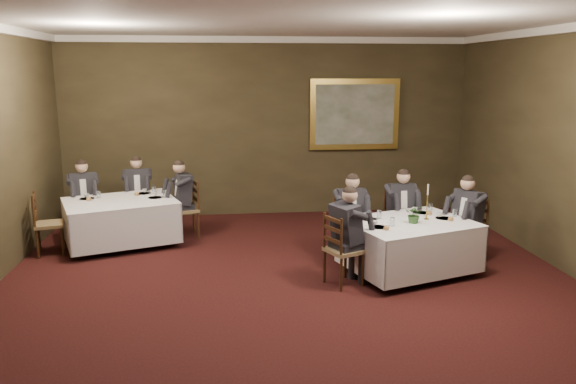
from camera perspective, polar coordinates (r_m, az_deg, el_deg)
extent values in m
plane|color=black|center=(6.82, 1.26, -12.58)|extent=(10.00, 10.00, 0.00)
cube|color=silver|center=(6.22, 1.42, 18.10)|extent=(8.00, 10.00, 0.10)
cube|color=#312918|center=(11.22, -2.10, 6.55)|extent=(8.00, 0.10, 3.50)
cube|color=white|center=(11.13, -2.15, 15.21)|extent=(8.00, 0.10, 0.12)
cube|color=#311D0D|center=(8.17, 12.28, -3.19)|extent=(1.95, 1.69, 0.04)
cube|color=white|center=(8.16, 12.29, -3.02)|extent=(2.02, 1.76, 0.02)
cube|color=white|center=(8.25, 12.18, -5.23)|extent=(2.05, 1.79, 0.65)
cube|color=#311D0D|center=(9.69, -16.72, -1.01)|extent=(2.00, 1.75, 0.04)
cube|color=white|center=(9.68, -16.73, -0.86)|extent=(2.08, 1.82, 0.02)
cube|color=white|center=(9.76, -16.61, -2.75)|extent=(2.10, 1.85, 0.65)
cube|color=olive|center=(8.68, 6.30, -3.74)|extent=(0.47, 0.45, 0.05)
cube|color=#311D0D|center=(8.79, 5.99, -1.87)|extent=(0.38, 0.06, 0.54)
cube|color=black|center=(8.58, 6.36, -1.33)|extent=(0.44, 0.34, 0.55)
sphere|color=tan|center=(8.50, 6.42, 1.16)|extent=(0.22, 0.22, 0.21)
cube|color=olive|center=(9.17, 11.27, -3.02)|extent=(0.47, 0.45, 0.05)
cube|color=#311D0D|center=(9.28, 10.91, -1.26)|extent=(0.38, 0.05, 0.54)
cube|color=black|center=(9.08, 11.37, -0.74)|extent=(0.44, 0.34, 0.55)
sphere|color=tan|center=(9.01, 11.47, 1.61)|extent=(0.22, 0.22, 0.21)
cube|color=olive|center=(7.66, 5.68, -5.91)|extent=(0.57, 0.58, 0.05)
cube|color=#311D0D|center=(7.48, 4.56, -4.38)|extent=(0.19, 0.36, 0.54)
cube|color=black|center=(7.55, 5.74, -3.21)|extent=(0.46, 0.51, 0.55)
sphere|color=tan|center=(7.46, 5.80, -0.39)|extent=(0.28, 0.28, 0.21)
cube|color=olive|center=(8.90, 17.79, -3.85)|extent=(0.58, 0.58, 0.05)
cube|color=#311D0D|center=(8.99, 18.65, -2.14)|extent=(0.20, 0.35, 0.54)
cube|color=black|center=(8.81, 17.95, -1.51)|extent=(0.47, 0.52, 0.55)
sphere|color=tan|center=(8.73, 18.11, 0.92)|extent=(0.28, 0.28, 0.21)
cube|color=olive|center=(10.55, -19.96, -1.54)|extent=(0.54, 0.53, 0.05)
cube|color=#311D0D|center=(10.68, -20.11, -0.03)|extent=(0.37, 0.13, 0.54)
cube|color=black|center=(10.47, -20.11, 0.46)|extent=(0.49, 0.41, 0.55)
sphere|color=tan|center=(10.40, -20.26, 2.51)|extent=(0.26, 0.26, 0.21)
cube|color=olive|center=(10.67, -14.93, -1.05)|extent=(0.48, 0.47, 0.05)
cube|color=#311D0D|center=(10.81, -14.97, 0.44)|extent=(0.38, 0.07, 0.54)
cube|color=black|center=(10.60, -15.04, 0.92)|extent=(0.45, 0.35, 0.55)
sphere|color=tan|center=(10.53, -15.16, 2.95)|extent=(0.23, 0.23, 0.21)
cube|color=olive|center=(9.96, -10.38, -1.77)|extent=(0.52, 0.54, 0.05)
cube|color=#311D0D|center=(9.94, -9.36, -0.31)|extent=(0.13, 0.37, 0.54)
cube|color=black|center=(9.88, -10.46, 0.34)|extent=(0.41, 0.49, 0.55)
sphere|color=tan|center=(9.81, -10.55, 2.51)|extent=(0.26, 0.26, 0.21)
cube|color=olive|center=(9.64, -23.10, -3.04)|extent=(0.51, 0.53, 0.05)
cube|color=#311D0D|center=(9.60, -24.35, -1.71)|extent=(0.12, 0.38, 0.54)
imported|color=#2D5926|center=(8.07, 12.73, -2.12)|extent=(0.32, 0.30, 0.28)
cylinder|color=#B19236|center=(8.33, 13.88, -2.63)|extent=(0.08, 0.08, 0.02)
cylinder|color=#B19236|center=(8.29, 13.95, -1.37)|extent=(0.02, 0.02, 0.35)
cylinder|color=white|center=(8.23, 14.04, 0.35)|extent=(0.02, 0.02, 0.15)
cylinder|color=white|center=(8.18, 8.19, -2.69)|extent=(0.25, 0.25, 0.01)
cylinder|color=white|center=(8.32, 7.94, -2.28)|extent=(0.08, 0.08, 0.05)
cylinder|color=white|center=(8.21, 9.35, -2.23)|extent=(0.06, 0.06, 0.14)
cylinder|color=white|center=(9.97, -19.75, -0.59)|extent=(0.25, 0.25, 0.01)
cylinder|color=white|center=(10.11, -19.57, -0.28)|extent=(0.08, 0.08, 0.05)
cylinder|color=white|center=(9.92, -18.83, -0.21)|extent=(0.06, 0.06, 0.14)
cube|color=#B99543|center=(11.40, 6.77, 7.84)|extent=(1.80, 0.08, 1.40)
cube|color=#4A5237|center=(11.36, 6.82, 7.82)|extent=(1.58, 0.01, 1.18)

